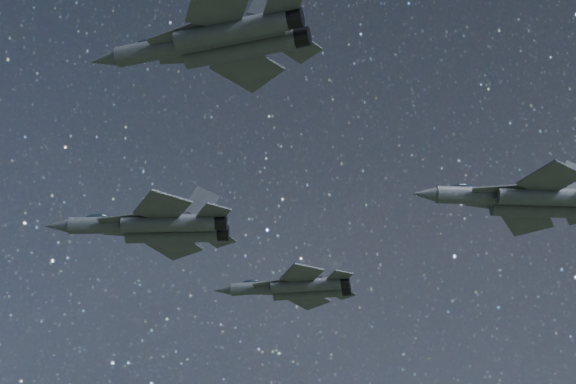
# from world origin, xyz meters

# --- Properties ---
(jet_lead) EXTENTS (19.90, 13.82, 5.00)m
(jet_lead) POSITION_xyz_m (-18.77, 2.55, 142.08)
(jet_lead) COLOR #2E3339
(jet_left) EXTENTS (15.62, 11.08, 3.97)m
(jet_left) POSITION_xyz_m (-6.03, 12.83, 139.10)
(jet_left) COLOR #2E3339
(jet_right) EXTENTS (18.47, 12.98, 4.66)m
(jet_right) POSITION_xyz_m (-5.85, -22.81, 142.39)
(jet_right) COLOR #2E3339
(jet_slot) EXTENTS (18.83, 12.85, 4.73)m
(jet_slot) POSITION_xyz_m (17.84, 1.20, 140.36)
(jet_slot) COLOR #2E3339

